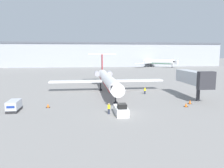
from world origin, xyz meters
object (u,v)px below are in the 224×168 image
traffic_cone_mid (190,102)px  airplane_parked_far_right (151,62)px  traffic_cone_left (48,106)px  traffic_cone_right (186,105)px  luggage_cart (14,106)px  worker_by_wing (145,91)px  airplane_main (107,79)px  jet_bridge (194,78)px  worker_near_tug (109,108)px  pushback_tug (121,110)px

traffic_cone_mid → airplane_parked_far_right: 107.08m
traffic_cone_left → traffic_cone_mid: 26.45m
traffic_cone_left → traffic_cone_right: size_ratio=0.96×
luggage_cart → worker_by_wing: 28.34m
airplane_main → airplane_parked_far_right: bearing=66.1°
traffic_cone_mid → airplane_parked_far_right: bearing=76.6°
airplane_parked_far_right → jet_bridge: (-22.05, -99.85, 0.88)m
jet_bridge → worker_by_wing: bearing=144.0°
worker_near_tug → jet_bridge: bearing=25.9°
luggage_cart → worker_by_wing: size_ratio=2.16×
airplane_main → jet_bridge: (16.96, -11.66, 1.33)m
worker_near_tug → traffic_cone_mid: (16.15, 4.94, -0.54)m
traffic_cone_right → jet_bridge: bearing=54.2°
worker_by_wing → traffic_cone_right: size_ratio=2.23×
pushback_tug → traffic_cone_mid: pushback_tug is taller
airplane_main → airplane_parked_far_right: airplane_parked_far_right is taller
traffic_cone_right → pushback_tug: bearing=-164.9°
jet_bridge → airplane_parked_far_right: bearing=77.5°
traffic_cone_right → traffic_cone_mid: size_ratio=0.91×
traffic_cone_left → traffic_cone_right: 24.79m
pushback_tug → airplane_main: bearing=89.7°
pushback_tug → worker_near_tug: bearing=164.4°
airplane_main → worker_near_tug: size_ratio=18.97×
luggage_cart → worker_by_wing: luggage_cart is taller
traffic_cone_left → traffic_cone_mid: traffic_cone_mid is taller
luggage_cart → jet_bridge: jet_bridge is taller
pushback_tug → traffic_cone_mid: (14.28, 5.47, -0.34)m
luggage_cart → airplane_parked_far_right: size_ratio=0.12×
airplane_main → worker_by_wing: 10.15m
airplane_main → luggage_cart: (-17.47, -17.15, -2.21)m
pushback_tug → worker_near_tug: size_ratio=2.41×
worker_by_wing → traffic_cone_right: (4.07, -12.64, -0.50)m
worker_near_tug → worker_by_wing: worker_near_tug is taller
traffic_cone_left → traffic_cone_mid: bearing=-1.3°
traffic_cone_right → airplane_parked_far_right: 109.54m
airplane_parked_far_right → jet_bridge: airplane_parked_far_right is taller
airplane_parked_far_right → pushback_tug: bearing=-109.6°
pushback_tug → traffic_cone_right: size_ratio=5.82×
worker_near_tug → traffic_cone_right: bearing=11.2°
worker_near_tug → airplane_parked_far_right: (40.98, 109.06, 2.64)m
pushback_tug → airplane_parked_far_right: airplane_parked_far_right is taller
airplane_main → worker_near_tug: bearing=-95.4°
traffic_cone_left → airplane_parked_far_right: size_ratio=0.02×
worker_near_tug → jet_bridge: size_ratio=0.16×
luggage_cart → jet_bridge: size_ratio=0.31×
airplane_main → traffic_cone_left: 19.82m
luggage_cart → worker_by_wing: bearing=24.5°
luggage_cart → airplane_parked_far_right: 119.56m
worker_near_tug → airplane_parked_far_right: airplane_parked_far_right is taller
worker_near_tug → jet_bridge: 21.34m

